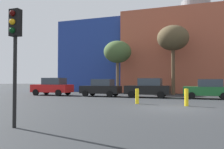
% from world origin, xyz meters
% --- Properties ---
extents(ground_plane, '(200.00, 200.00, 0.00)m').
position_xyz_m(ground_plane, '(0.00, 0.00, 0.00)').
color(ground_plane, '#2D3033').
extents(building_backdrop, '(38.88, 10.86, 12.84)m').
position_xyz_m(building_backdrop, '(1.59, 21.59, 5.37)').
color(building_backdrop, '#B2563D').
rests_on(building_backdrop, ground_plane).
extents(parked_car_0, '(4.33, 2.12, 1.88)m').
position_xyz_m(parked_car_0, '(-13.20, 8.35, 0.93)').
color(parked_car_0, red).
rests_on(parked_car_0, ground_plane).
extents(parked_car_1, '(3.97, 1.95, 1.72)m').
position_xyz_m(parked_car_1, '(-7.53, 8.35, 0.86)').
color(parked_car_1, black).
rests_on(parked_car_1, ground_plane).
extents(parked_car_2, '(4.13, 2.03, 1.79)m').
position_xyz_m(parked_car_2, '(-2.78, 8.35, 0.89)').
color(parked_car_2, black).
rests_on(parked_car_2, ground_plane).
extents(parked_car_3, '(3.91, 1.92, 1.69)m').
position_xyz_m(parked_car_3, '(2.40, 8.35, 0.84)').
color(parked_car_3, '#1E662D').
rests_on(parked_car_3, ground_plane).
extents(traffic_light_near_left, '(0.36, 0.36, 3.92)m').
position_xyz_m(traffic_light_near_left, '(-4.33, -7.31, 2.88)').
color(traffic_light_near_left, black).
rests_on(traffic_light_near_left, ground_plane).
extents(bare_tree_1, '(3.36, 3.36, 6.44)m').
position_xyz_m(bare_tree_1, '(-7.50, 13.58, 5.04)').
color(bare_tree_1, brown).
rests_on(bare_tree_1, ground_plane).
extents(bare_tree_2, '(3.51, 3.51, 7.77)m').
position_xyz_m(bare_tree_2, '(-0.90, 13.36, 6.28)').
color(bare_tree_2, brown).
rests_on(bare_tree_2, ground_plane).
extents(bollard_yellow_0, '(0.24, 0.24, 1.02)m').
position_xyz_m(bollard_yellow_0, '(-2.36, 1.98, 0.51)').
color(bollard_yellow_0, yellow).
rests_on(bollard_yellow_0, ground_plane).
extents(bollard_yellow_1, '(0.24, 0.24, 1.07)m').
position_xyz_m(bollard_yellow_1, '(0.82, 1.57, 0.53)').
color(bollard_yellow_1, yellow).
rests_on(bollard_yellow_1, ground_plane).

